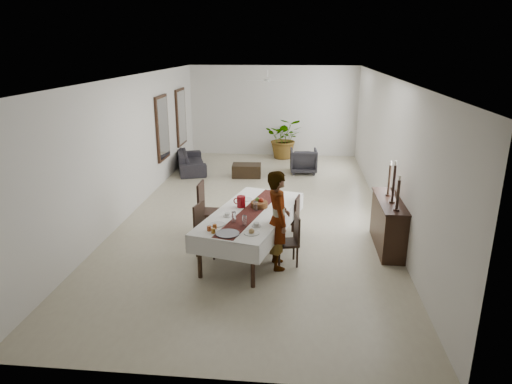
% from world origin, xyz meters
% --- Properties ---
extents(floor, '(6.00, 12.00, 0.00)m').
position_xyz_m(floor, '(0.00, 0.00, 0.00)').
color(floor, '#BAB294').
rests_on(floor, ground).
extents(ceiling, '(6.00, 12.00, 0.02)m').
position_xyz_m(ceiling, '(0.00, 0.00, 3.20)').
color(ceiling, white).
rests_on(ceiling, wall_back).
extents(wall_back, '(6.00, 0.02, 3.20)m').
position_xyz_m(wall_back, '(0.00, 6.00, 1.60)').
color(wall_back, silver).
rests_on(wall_back, floor).
extents(wall_front, '(6.00, 0.02, 3.20)m').
position_xyz_m(wall_front, '(0.00, -6.00, 1.60)').
color(wall_front, silver).
rests_on(wall_front, floor).
extents(wall_left, '(0.02, 12.00, 3.20)m').
position_xyz_m(wall_left, '(-3.00, 0.00, 1.60)').
color(wall_left, silver).
rests_on(wall_left, floor).
extents(wall_right, '(0.02, 12.00, 3.20)m').
position_xyz_m(wall_right, '(3.00, 0.00, 1.60)').
color(wall_right, silver).
rests_on(wall_right, floor).
extents(dining_table_top, '(1.73, 2.87, 0.06)m').
position_xyz_m(dining_table_top, '(0.12, -2.39, 0.81)').
color(dining_table_top, black).
rests_on(dining_table_top, table_leg_fl).
extents(table_leg_fl, '(0.09, 0.09, 0.78)m').
position_xyz_m(table_leg_fl, '(-0.67, -3.51, 0.39)').
color(table_leg_fl, black).
rests_on(table_leg_fl, floor).
extents(table_leg_fr, '(0.09, 0.09, 0.78)m').
position_xyz_m(table_leg_fr, '(0.28, -3.75, 0.39)').
color(table_leg_fr, black).
rests_on(table_leg_fr, floor).
extents(table_leg_bl, '(0.09, 0.09, 0.78)m').
position_xyz_m(table_leg_bl, '(-0.05, -1.04, 0.39)').
color(table_leg_bl, black).
rests_on(table_leg_bl, floor).
extents(table_leg_br, '(0.09, 0.09, 0.78)m').
position_xyz_m(table_leg_br, '(0.90, -1.28, 0.39)').
color(table_leg_br, black).
rests_on(table_leg_br, floor).
extents(tablecloth_top, '(1.98, 3.11, 0.01)m').
position_xyz_m(tablecloth_top, '(0.12, -2.39, 0.84)').
color(tablecloth_top, white).
rests_on(tablecloth_top, dining_table_top).
extents(tablecloth_drape_left, '(0.71, 2.79, 0.33)m').
position_xyz_m(tablecloth_drape_left, '(-0.52, -2.23, 0.68)').
color(tablecloth_drape_left, white).
rests_on(tablecloth_drape_left, dining_table_top).
extents(tablecloth_drape_right, '(0.71, 2.79, 0.33)m').
position_xyz_m(tablecloth_drape_right, '(0.75, -2.55, 0.68)').
color(tablecloth_drape_right, white).
rests_on(tablecloth_drape_right, dining_table_top).
extents(tablecloth_drape_near, '(1.28, 0.33, 0.33)m').
position_xyz_m(tablecloth_drape_near, '(-0.23, -3.78, 0.68)').
color(tablecloth_drape_near, silver).
rests_on(tablecloth_drape_near, dining_table_top).
extents(tablecloth_drape_far, '(1.28, 0.33, 0.33)m').
position_xyz_m(tablecloth_drape_far, '(0.46, -1.00, 0.68)').
color(tablecloth_drape_far, white).
rests_on(tablecloth_drape_far, dining_table_top).
extents(table_runner, '(1.06, 2.80, 0.00)m').
position_xyz_m(table_runner, '(0.12, -2.39, 0.85)').
color(table_runner, '#581E19').
rests_on(table_runner, tablecloth_top).
extents(red_pitcher, '(0.20, 0.20, 0.22)m').
position_xyz_m(red_pitcher, '(-0.11, -2.16, 0.96)').
color(red_pitcher, maroon).
rests_on(red_pitcher, tablecloth_top).
extents(pitcher_handle, '(0.14, 0.05, 0.13)m').
position_xyz_m(pitcher_handle, '(-0.21, -2.14, 0.96)').
color(pitcher_handle, maroon).
rests_on(pitcher_handle, red_pitcher).
extents(wine_glass_near, '(0.08, 0.08, 0.19)m').
position_xyz_m(wine_glass_near, '(0.07, -3.13, 0.94)').
color(wine_glass_near, white).
rests_on(wine_glass_near, tablecloth_top).
extents(wine_glass_mid, '(0.08, 0.08, 0.19)m').
position_xyz_m(wine_glass_mid, '(-0.14, -2.96, 0.94)').
color(wine_glass_mid, white).
rests_on(wine_glass_mid, tablecloth_top).
extents(wine_glass_far, '(0.08, 0.08, 0.19)m').
position_xyz_m(wine_glass_far, '(0.18, -2.35, 0.94)').
color(wine_glass_far, silver).
rests_on(wine_glass_far, tablecloth_top).
extents(teacup_right, '(0.10, 0.10, 0.07)m').
position_xyz_m(teacup_right, '(0.28, -3.12, 0.88)').
color(teacup_right, silver).
rests_on(teacup_right, saucer_right).
extents(saucer_right, '(0.17, 0.17, 0.01)m').
position_xyz_m(saucer_right, '(0.28, -3.12, 0.85)').
color(saucer_right, silver).
rests_on(saucer_right, tablecloth_top).
extents(teacup_left, '(0.10, 0.10, 0.07)m').
position_xyz_m(teacup_left, '(-0.30, -2.69, 0.88)').
color(teacup_left, white).
rests_on(teacup_left, saucer_left).
extents(saucer_left, '(0.17, 0.17, 0.01)m').
position_xyz_m(saucer_left, '(-0.30, -2.69, 0.85)').
color(saucer_left, silver).
rests_on(saucer_left, tablecloth_top).
extents(plate_near_right, '(0.27, 0.27, 0.02)m').
position_xyz_m(plate_near_right, '(0.23, -3.46, 0.86)').
color(plate_near_right, silver).
rests_on(plate_near_right, tablecloth_top).
extents(bread_near_right, '(0.10, 0.10, 0.10)m').
position_xyz_m(bread_near_right, '(0.23, -3.46, 0.89)').
color(bread_near_right, tan).
rests_on(bread_near_right, plate_near_right).
extents(plate_near_left, '(0.27, 0.27, 0.02)m').
position_xyz_m(plate_near_left, '(-0.41, -3.12, 0.86)').
color(plate_near_left, silver).
rests_on(plate_near_left, tablecloth_top).
extents(plate_far_left, '(0.27, 0.27, 0.02)m').
position_xyz_m(plate_far_left, '(-0.08, -1.71, 0.86)').
color(plate_far_left, white).
rests_on(plate_far_left, tablecloth_top).
extents(serving_tray, '(0.40, 0.40, 0.02)m').
position_xyz_m(serving_tray, '(-0.17, -3.53, 0.86)').
color(serving_tray, '#3E3D42').
rests_on(serving_tray, tablecloth_top).
extents(jam_jar_a, '(0.07, 0.07, 0.08)m').
position_xyz_m(jam_jar_a, '(-0.42, -3.50, 0.89)').
color(jam_jar_a, '#985E16').
rests_on(jam_jar_a, tablecloth_top).
extents(jam_jar_b, '(0.07, 0.07, 0.08)m').
position_xyz_m(jam_jar_b, '(-0.51, -3.41, 0.89)').
color(jam_jar_b, '#893A13').
rests_on(jam_jar_b, tablecloth_top).
extents(jam_jar_c, '(0.07, 0.07, 0.08)m').
position_xyz_m(jam_jar_c, '(-0.43, -3.31, 0.89)').
color(jam_jar_c, '#944615').
rests_on(jam_jar_c, tablecloth_top).
extents(fruit_basket, '(0.33, 0.33, 0.11)m').
position_xyz_m(fruit_basket, '(0.24, -2.14, 0.90)').
color(fruit_basket, brown).
rests_on(fruit_basket, tablecloth_top).
extents(fruit_red, '(0.10, 0.10, 0.10)m').
position_xyz_m(fruit_red, '(0.28, -2.12, 0.99)').
color(fruit_red, '#A02110').
rests_on(fruit_red, fruit_basket).
extents(fruit_green, '(0.09, 0.09, 0.09)m').
position_xyz_m(fruit_green, '(0.20, -2.09, 0.99)').
color(fruit_green, '#457523').
rests_on(fruit_green, fruit_basket).
extents(chair_right_near_seat, '(0.48, 0.48, 0.05)m').
position_xyz_m(chair_right_near_seat, '(0.81, -2.83, 0.42)').
color(chair_right_near_seat, black).
rests_on(chair_right_near_seat, chair_right_near_leg_fl).
extents(chair_right_near_leg_fl, '(0.05, 0.05, 0.40)m').
position_xyz_m(chair_right_near_leg_fl, '(1.01, -2.96, 0.20)').
color(chair_right_near_leg_fl, black).
rests_on(chair_right_near_leg_fl, floor).
extents(chair_right_near_leg_fr, '(0.05, 0.05, 0.40)m').
position_xyz_m(chair_right_near_leg_fr, '(0.94, -2.64, 0.20)').
color(chair_right_near_leg_fr, black).
rests_on(chair_right_near_leg_fr, floor).
extents(chair_right_near_leg_bl, '(0.05, 0.05, 0.40)m').
position_xyz_m(chair_right_near_leg_bl, '(0.69, -3.03, 0.20)').
color(chair_right_near_leg_bl, black).
rests_on(chair_right_near_leg_bl, floor).
extents(chair_right_near_leg_br, '(0.05, 0.05, 0.40)m').
position_xyz_m(chair_right_near_leg_br, '(0.62, -2.71, 0.20)').
color(chair_right_near_leg_br, black).
rests_on(chair_right_near_leg_br, floor).
extents(chair_right_near_back, '(0.12, 0.40, 0.51)m').
position_xyz_m(chair_right_near_back, '(0.99, -2.80, 0.70)').
color(chair_right_near_back, black).
rests_on(chair_right_near_back, chair_right_near_seat).
extents(chair_right_far_seat, '(0.46, 0.46, 0.05)m').
position_xyz_m(chair_right_far_seat, '(0.80, -1.69, 0.42)').
color(chair_right_far_seat, black).
rests_on(chair_right_far_seat, chair_right_far_leg_fl).
extents(chair_right_far_leg_fl, '(0.05, 0.05, 0.40)m').
position_xyz_m(chair_right_far_leg_fl, '(0.93, -1.88, 0.20)').
color(chair_right_far_leg_fl, black).
rests_on(chair_right_far_leg_fl, floor).
extents(chair_right_far_leg_fr, '(0.05, 0.05, 0.40)m').
position_xyz_m(chair_right_far_leg_fr, '(0.99, -1.56, 0.20)').
color(chair_right_far_leg_fr, black).
rests_on(chair_right_far_leg_fr, floor).
extents(chair_right_far_leg_bl, '(0.05, 0.05, 0.40)m').
position_xyz_m(chair_right_far_leg_bl, '(0.61, -1.82, 0.20)').
color(chair_right_far_leg_bl, black).
rests_on(chair_right_far_leg_bl, floor).
extents(chair_right_far_leg_br, '(0.05, 0.05, 0.40)m').
position_xyz_m(chair_right_far_leg_br, '(0.67, -1.50, 0.20)').
color(chair_right_far_leg_br, black).
rests_on(chair_right_far_leg_br, floor).
extents(chair_right_far_back, '(0.11, 0.40, 0.51)m').
position_xyz_m(chair_right_far_back, '(0.98, -1.72, 0.69)').
color(chair_right_far_back, black).
rests_on(chair_right_far_back, chair_right_far_seat).
extents(chair_left_near_seat, '(0.52, 0.52, 0.05)m').
position_xyz_m(chair_left_near_seat, '(-0.69, -2.57, 0.45)').
color(chair_left_near_seat, black).
rests_on(chair_left_near_seat, chair_left_near_leg_fl).
extents(chair_left_near_leg_fl, '(0.05, 0.05, 0.43)m').
position_xyz_m(chair_left_near_leg_fl, '(-0.83, -2.36, 0.21)').
color(chair_left_near_leg_fl, black).
rests_on(chair_left_near_leg_fl, floor).
extents(chair_left_near_leg_fr, '(0.05, 0.05, 0.43)m').
position_xyz_m(chair_left_near_leg_fr, '(-0.91, -2.71, 0.21)').
color(chair_left_near_leg_fr, black).
rests_on(chair_left_near_leg_fr, floor).
extents(chair_left_near_leg_bl, '(0.05, 0.05, 0.43)m').
position_xyz_m(chair_left_near_leg_bl, '(-0.48, -2.44, 0.21)').
color(chair_left_near_leg_bl, black).
rests_on(chair_left_near_leg_bl, floor).
extents(chair_left_near_leg_br, '(0.05, 0.05, 0.43)m').
position_xyz_m(chair_left_near_leg_br, '(-0.56, -2.78, 0.21)').
color(chair_left_near_leg_br, black).
rests_on(chair_left_near_leg_br, floor).
extents(chair_left_near_back, '(0.14, 0.43, 0.55)m').
position_xyz_m(chair_left_near_back, '(-0.88, -2.53, 0.74)').
color(chair_left_near_back, black).
rests_on(chair_left_near_back, chair_left_near_seat).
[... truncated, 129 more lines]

